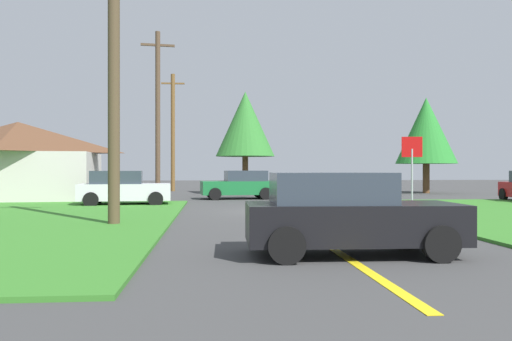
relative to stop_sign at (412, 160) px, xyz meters
The scene contains 12 objects.
ground_plane 5.69m from the stop_sign, 152.00° to the left, with size 120.00×120.00×0.00m, color #3E3E3E.
lane_stripe_center 7.51m from the stop_sign, 130.46° to the right, with size 0.20×14.00×0.01m, color yellow.
stop_sign is the anchor object (origin of this frame).
car_behind_on_main_road 9.58m from the stop_sign, 119.09° to the right, with size 4.17×2.07×1.62m.
car_approaching_junction 12.71m from the stop_sign, 116.45° to the left, with size 4.35×2.44×1.62m.
parked_car_near_building 13.02m from the stop_sign, 151.23° to the left, with size 4.30×2.37×1.62m.
utility_pole_near 10.83m from the stop_sign, 165.73° to the right, with size 1.80×0.35×9.39m.
utility_pole_mid 14.43m from the stop_sign, 135.65° to the left, with size 1.80×0.35×9.09m.
utility_pole_far 24.78m from the stop_sign, 114.60° to the left, with size 1.80×0.32×9.11m.
oak_tree_left 17.97m from the stop_sign, 106.24° to the left, with size 4.03×4.03×7.01m.
pine_tree_center 19.32m from the stop_sign, 65.41° to the left, with size 4.28×4.28×6.82m.
barn 20.71m from the stop_sign, 148.72° to the left, with size 8.45×6.42×4.26m.
Camera 1 is at (-2.56, -20.72, 1.68)m, focal length 36.34 mm.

